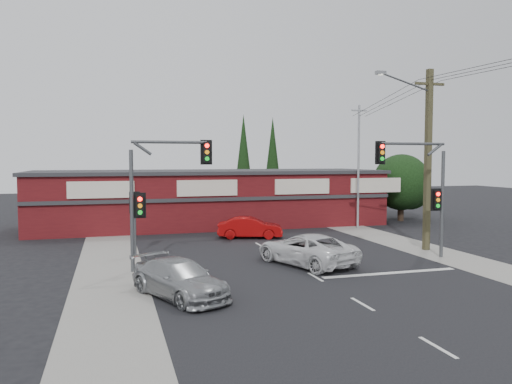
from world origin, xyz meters
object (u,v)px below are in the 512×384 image
object	(u,v)px
white_suv	(306,249)
utility_pole	(426,153)
shop_building	(211,197)
silver_suv	(179,279)
red_sedan	(250,228)

from	to	relation	value
white_suv	utility_pole	distance (m)	9.22
shop_building	utility_pole	size ratio (longest dim) A/B	2.73
silver_suv	utility_pole	distance (m)	16.18
white_suv	silver_suv	size ratio (longest dim) A/B	1.14
white_suv	red_sedan	xyz separation A→B (m)	(-0.41, 8.55, -0.07)
white_suv	utility_pole	size ratio (longest dim) A/B	0.54
white_suv	red_sedan	size ratio (longest dim) A/B	1.30
red_sedan	utility_pole	bearing A→B (deg)	-113.63
white_suv	red_sedan	distance (m)	8.56
shop_building	white_suv	bearing A→B (deg)	-84.25
shop_building	utility_pole	bearing A→B (deg)	-56.24
red_sedan	utility_pole	size ratio (longest dim) A/B	0.41
silver_suv	red_sedan	world-z (taller)	silver_suv
white_suv	red_sedan	bearing A→B (deg)	-108.05
white_suv	shop_building	bearing A→B (deg)	-105.04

